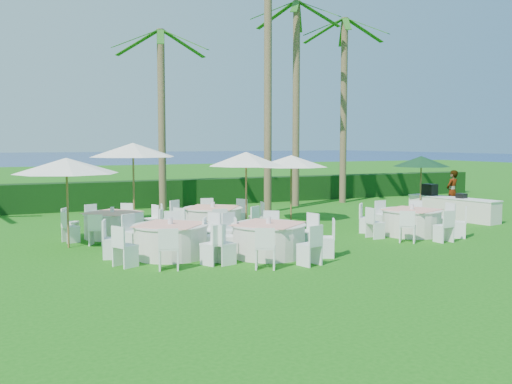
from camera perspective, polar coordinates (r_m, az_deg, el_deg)
ground at (r=15.55m, az=5.39°, el=-5.82°), size 120.00×120.00×0.00m
hedge at (r=26.45m, az=-7.75°, el=-0.06°), size 34.00×1.00×1.20m
ocean at (r=115.50m, az=-20.93°, el=3.23°), size 260.00×260.00×0.00m
banquet_table_a at (r=14.69m, az=-8.54°, el=-4.73°), size 3.32×3.32×1.01m
banquet_table_b at (r=14.62m, az=1.26°, el=-4.72°), size 3.34×3.34×1.01m
banquet_table_c at (r=18.57m, az=15.29°, el=-2.86°), size 3.24×3.24×0.98m
banquet_table_d at (r=18.03m, az=-14.15°, el=-3.14°), size 3.06×3.06×0.94m
banquet_table_e at (r=18.40m, az=-4.33°, el=-2.74°), size 3.32×3.32×1.00m
umbrella_a at (r=16.43m, az=-18.43°, el=2.50°), size 2.83×2.83×2.49m
umbrella_b at (r=18.32m, az=-1.00°, el=3.32°), size 2.51×2.51×2.60m
umbrella_c at (r=20.75m, az=-12.20°, el=4.13°), size 3.04×3.04×2.89m
umbrella_d at (r=20.83m, az=3.55°, el=3.10°), size 2.71×2.71×2.44m
umbrella_green at (r=22.94m, az=16.20°, el=2.96°), size 2.17×2.17×2.38m
buffet_table at (r=22.77m, az=19.00°, el=-1.48°), size 1.44×3.69×1.28m
staff_person at (r=24.99m, az=19.03°, el=0.06°), size 0.73×0.58×1.76m
palm_b at (r=24.83m, az=-9.42°, el=8.08°), size 4.33×4.31×7.68m
palm_c at (r=23.89m, az=1.21°, el=13.32°), size 4.37×4.25×11.77m
palm_d at (r=26.18m, az=4.04°, el=9.72°), size 4.40×4.02×9.22m
palm_e at (r=27.87m, az=8.77°, el=8.93°), size 4.40×3.98×8.79m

